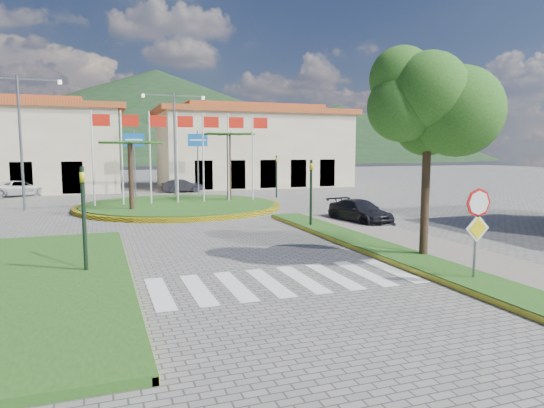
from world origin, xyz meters
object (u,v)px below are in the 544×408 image
object	(u,v)px
white_van	(20,188)
car_dark_a	(64,186)
roundabout_island	(180,205)
car_side_right	(360,212)
deciduous_tree	(429,104)
car_dark_b	(182,186)
stop_sign	(477,219)

from	to	relation	value
white_van	car_dark_a	size ratio (longest dim) A/B	1.21
roundabout_island	car_side_right	size ratio (longest dim) A/B	3.16
car_dark_a	car_side_right	size ratio (longest dim) A/B	0.93
white_van	car_side_right	bearing A→B (deg)	-162.64
deciduous_tree	car_side_right	bearing A→B (deg)	75.34
car_side_right	white_van	bearing A→B (deg)	121.96
deciduous_tree	car_side_right	distance (m)	9.14
roundabout_island	car_side_right	bearing A→B (deg)	-51.30
white_van	car_side_right	world-z (taller)	white_van
deciduous_tree	car_dark_b	world-z (taller)	deciduous_tree
car_dark_a	white_van	bearing A→B (deg)	125.60
white_van	car_dark_b	world-z (taller)	white_van
deciduous_tree	car_dark_a	bearing A→B (deg)	113.38
roundabout_island	car_dark_b	size ratio (longest dim) A/B	3.73
deciduous_tree	stop_sign	bearing A→B (deg)	-101.18
roundabout_island	car_dark_b	bearing A→B (deg)	79.63
white_van	car_dark_a	bearing A→B (deg)	-95.78
deciduous_tree	car_dark_b	bearing A→B (deg)	97.06
white_van	car_dark_b	size ratio (longest dim) A/B	1.33
car_dark_b	roundabout_island	bearing A→B (deg)	168.79
deciduous_tree	roundabout_island	bearing A→B (deg)	107.91
roundabout_island	deciduous_tree	xyz separation A→B (m)	(5.50, -17.00, 5.00)
white_van	car_dark_b	distance (m)	12.61
deciduous_tree	car_dark_a	world-z (taller)	deciduous_tree
stop_sign	deciduous_tree	size ratio (longest dim) A/B	0.39
car_dark_a	car_dark_b	world-z (taller)	car_dark_a
roundabout_island	car_side_right	world-z (taller)	roundabout_island
roundabout_island	white_van	world-z (taller)	roundabout_island
stop_sign	white_van	size ratio (longest dim) A/B	0.58
stop_sign	car_dark_b	world-z (taller)	stop_sign
stop_sign	deciduous_tree	bearing A→B (deg)	78.82
stop_sign	roundabout_island	bearing A→B (deg)	103.73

